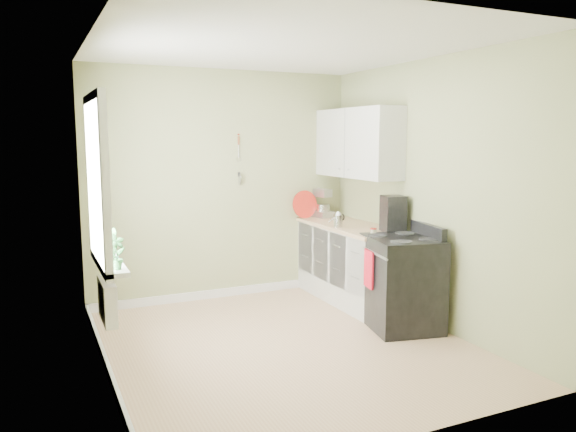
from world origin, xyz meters
name	(u,v)px	position (x,y,z in m)	size (l,w,h in m)	color
floor	(286,346)	(0.00, 0.00, -0.01)	(3.20, 3.60, 0.02)	tan
ceiling	(286,44)	(0.00, 0.00, 2.71)	(3.20, 3.60, 0.02)	white
wall_back	(222,186)	(0.00, 1.81, 1.35)	(3.20, 0.02, 2.70)	tan
wall_left	(97,211)	(-1.61, 0.00, 1.35)	(0.02, 3.60, 2.70)	tan
wall_right	(430,194)	(1.61, 0.00, 1.35)	(0.02, 3.60, 2.70)	tan
base_cabinets	(351,265)	(1.30, 1.00, 0.43)	(0.60, 1.60, 0.87)	white
countertop	(351,226)	(1.29, 1.00, 0.89)	(0.64, 1.60, 0.04)	#D4AE82
upper_cabinets	(358,143)	(1.43, 1.10, 1.85)	(0.35, 1.40, 0.80)	white
window	(96,182)	(-1.58, 0.30, 1.55)	(0.06, 1.14, 1.44)	white
window_sill	(108,261)	(-1.51, 0.30, 0.88)	(0.18, 1.14, 0.04)	white
radiator	(107,301)	(-1.54, 0.25, 0.55)	(0.12, 0.50, 0.35)	white
wall_utensils	(239,167)	(0.20, 1.78, 1.56)	(0.02, 0.14, 0.58)	#D4AE82
stove	(402,282)	(1.28, -0.02, 0.47)	(0.81, 0.87, 1.05)	black
stand_mixer	(321,204)	(1.28, 1.74, 1.08)	(0.26, 0.36, 0.40)	#B2B2B7
kettle	(338,219)	(1.06, 0.90, 1.00)	(0.18, 0.10, 0.18)	silver
coffee_maker	(393,215)	(1.45, 0.40, 1.09)	(0.27, 0.29, 0.39)	black
red_tray	(305,204)	(1.05, 1.72, 1.08)	(0.35, 0.35, 0.02)	red
jar	(373,231)	(1.14, 0.30, 0.95)	(0.07, 0.07, 0.07)	#B2AB89
plant_a	(116,252)	(-1.50, -0.14, 1.04)	(0.15, 0.10, 0.28)	#2D6D32
plant_b	(109,244)	(-1.50, 0.27, 1.03)	(0.15, 0.12, 0.26)	#2D6D32
plant_c	(104,236)	(-1.50, 0.66, 1.03)	(0.15, 0.15, 0.27)	#2D6D32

